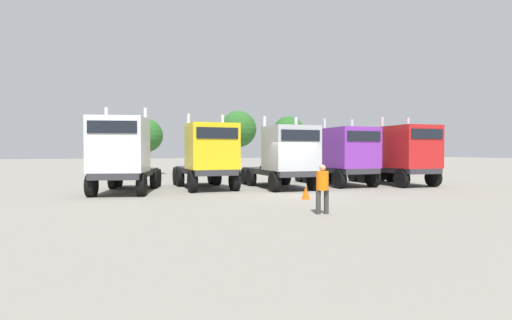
% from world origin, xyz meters
% --- Properties ---
extents(ground, '(200.00, 200.00, 0.00)m').
position_xyz_m(ground, '(0.00, 0.00, 0.00)').
color(ground, gray).
extents(semi_truck_white, '(3.60, 6.48, 4.23)m').
position_xyz_m(semi_truck_white, '(-8.04, 2.39, 1.91)').
color(semi_truck_white, '#333338').
rests_on(semi_truck_white, ground).
extents(semi_truck_yellow, '(2.96, 6.09, 4.07)m').
position_xyz_m(semi_truck_yellow, '(-3.73, 3.23, 1.81)').
color(semi_truck_yellow, '#333338').
rests_on(semi_truck_yellow, ground).
extents(semi_truck_silver, '(2.84, 6.11, 3.96)m').
position_xyz_m(semi_truck_silver, '(0.29, 2.29, 1.76)').
color(semi_truck_silver, '#333338').
rests_on(semi_truck_silver, ground).
extents(semi_truck_purple, '(2.84, 6.30, 4.00)m').
position_xyz_m(semi_truck_purple, '(4.33, 3.09, 1.79)').
color(semi_truck_purple, '#333338').
rests_on(semi_truck_purple, ground).
extents(semi_truck_red, '(2.71, 6.20, 4.13)m').
position_xyz_m(semi_truck_red, '(7.87, 2.34, 1.86)').
color(semi_truck_red, '#333338').
rests_on(semi_truck_red, ground).
extents(visitor_in_hivis, '(0.45, 0.42, 1.61)m').
position_xyz_m(visitor_in_hivis, '(-1.56, -5.88, 0.93)').
color(visitor_in_hivis, '#383838').
rests_on(visitor_in_hivis, ground).
extents(traffic_cone_near, '(0.36, 0.36, 0.58)m').
position_xyz_m(traffic_cone_near, '(-0.48, -2.12, 0.29)').
color(traffic_cone_near, '#F2590C').
rests_on(traffic_cone_near, ground).
extents(oak_far_left, '(2.92, 2.92, 4.89)m').
position_xyz_m(oak_far_left, '(-6.68, 17.95, 3.40)').
color(oak_far_left, '#4C3823').
rests_on(oak_far_left, ground).
extents(oak_far_centre, '(3.45, 3.45, 5.90)m').
position_xyz_m(oak_far_centre, '(1.83, 18.77, 4.15)').
color(oak_far_centre, '#4C3823').
rests_on(oak_far_centre, ground).
extents(oak_far_right, '(3.23, 3.23, 5.68)m').
position_xyz_m(oak_far_right, '(7.61, 20.39, 4.04)').
color(oak_far_right, '#4C3823').
rests_on(oak_far_right, ground).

